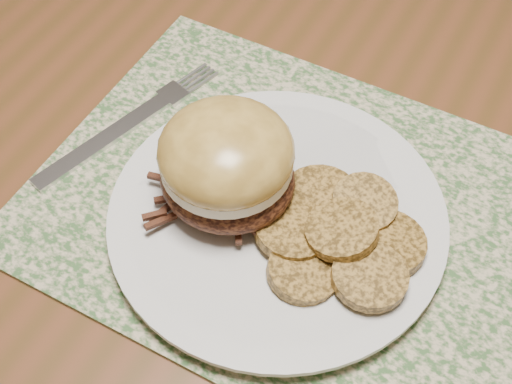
% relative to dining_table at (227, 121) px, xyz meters
% --- Properties ---
extents(ground, '(3.50, 3.50, 0.00)m').
position_rel_dining_table_xyz_m(ground, '(0.00, 0.00, -0.67)').
color(ground, brown).
rests_on(ground, ground).
extents(dining_table, '(1.50, 0.90, 0.75)m').
position_rel_dining_table_xyz_m(dining_table, '(0.00, 0.00, 0.00)').
color(dining_table, brown).
rests_on(dining_table, ground).
extents(placemat, '(0.45, 0.33, 0.00)m').
position_rel_dining_table_xyz_m(placemat, '(0.15, -0.12, 0.08)').
color(placemat, '#395D30').
rests_on(placemat, dining_table).
extents(dinner_plate, '(0.26, 0.26, 0.02)m').
position_rel_dining_table_xyz_m(dinner_plate, '(0.13, -0.15, 0.09)').
color(dinner_plate, silver).
rests_on(dinner_plate, placemat).
extents(pork_sandwich, '(0.13, 0.12, 0.08)m').
position_rel_dining_table_xyz_m(pork_sandwich, '(0.09, -0.15, 0.14)').
color(pork_sandwich, black).
rests_on(pork_sandwich, dinner_plate).
extents(roasted_potatoes, '(0.15, 0.15, 0.03)m').
position_rel_dining_table_xyz_m(roasted_potatoes, '(0.19, -0.15, 0.11)').
color(roasted_potatoes, olive).
rests_on(roasted_potatoes, dinner_plate).
extents(fork, '(0.08, 0.20, 0.00)m').
position_rel_dining_table_xyz_m(fork, '(-0.04, -0.11, 0.09)').
color(fork, silver).
rests_on(fork, placemat).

